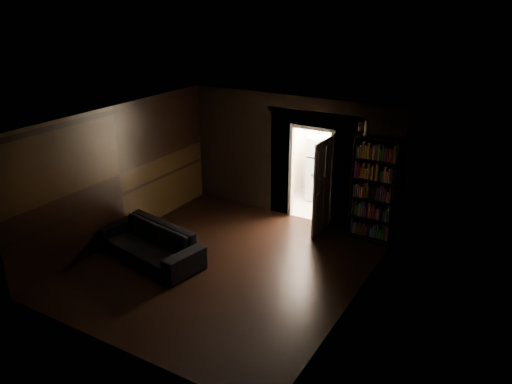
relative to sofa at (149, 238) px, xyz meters
The scene contains 9 objects.
ground 1.54m from the sofa, 18.65° to the left, with size 5.50×5.50×0.00m, color black.
room_walls 2.42m from the sofa, 47.99° to the left, with size 5.02×5.61×2.84m.
kitchen_alcove 4.80m from the sofa, 66.37° to the left, with size 2.20×1.80×2.60m.
sofa is the anchor object (origin of this frame).
bookshelf 4.60m from the sofa, 41.64° to the left, with size 0.90×0.32×2.20m, color black.
refrigerator 4.84m from the sofa, 69.02° to the left, with size 0.74×0.68×1.65m, color white.
door 3.70m from the sofa, 49.53° to the left, with size 0.85×0.05×2.05m, color silver.
figurine 4.73m from the sofa, 43.29° to the left, with size 0.10×0.10×0.30m, color white.
bottles 5.03m from the sofa, 68.82° to the left, with size 0.60×0.07×0.24m, color black.
Camera 1 is at (4.70, -6.84, 4.81)m, focal length 35.00 mm.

